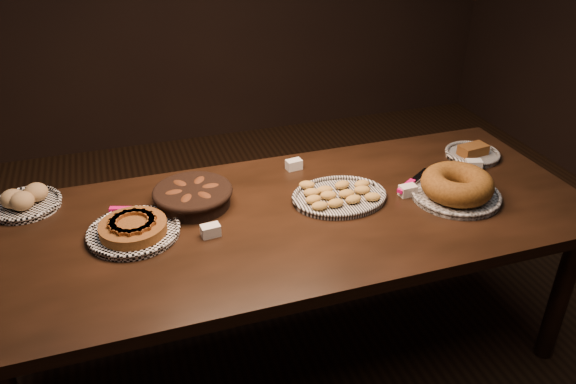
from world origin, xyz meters
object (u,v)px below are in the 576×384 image
object	(u,v)px
madeleine_platter	(339,196)
buffet_table	(296,228)
apple_tart_plate	(133,229)
bundt_cake_plate	(456,187)

from	to	relation	value
madeleine_platter	buffet_table	bearing A→B (deg)	-154.69
buffet_table	madeleine_platter	bearing A→B (deg)	11.41
buffet_table	apple_tart_plate	bearing A→B (deg)	176.04
buffet_table	bundt_cake_plate	xyz separation A→B (m)	(0.67, -0.09, 0.12)
bundt_cake_plate	madeleine_platter	bearing A→B (deg)	158.29
buffet_table	apple_tart_plate	world-z (taller)	apple_tart_plate
buffet_table	madeleine_platter	world-z (taller)	madeleine_platter
apple_tart_plate	madeleine_platter	bearing A→B (deg)	-2.16
buffet_table	bundt_cake_plate	world-z (taller)	bundt_cake_plate
apple_tart_plate	bundt_cake_plate	distance (m)	1.30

